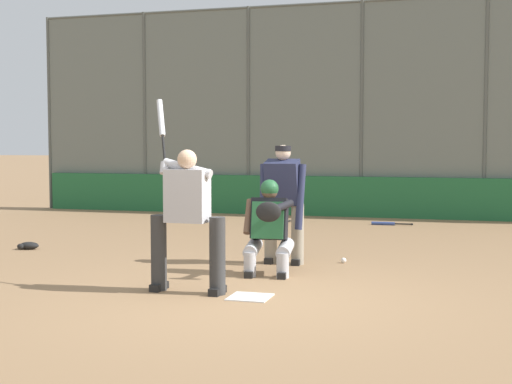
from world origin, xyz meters
TOP-DOWN VIEW (x-y plane):
  - ground_plane at (0.00, 0.00)m, footprint 160.00×160.00m
  - home_plate_marker at (0.00, 0.00)m, footprint 0.43×0.43m
  - backstop_fence at (-0.00, -8.72)m, footprint 15.74×0.08m
  - padding_wall at (0.00, -8.62)m, footprint 15.35×0.18m
  - bleachers_beyond at (-0.59, -10.87)m, footprint 10.97×1.95m
  - batter_at_plate at (0.74, -0.08)m, footprint 0.99×0.65m
  - catcher_behind_plate at (0.15, -1.31)m, footprint 0.64×0.75m
  - umpire_home at (0.16, -2.13)m, footprint 0.65×0.40m
  - spare_bat_near_backstop at (-0.72, -7.17)m, footprint 0.82×0.07m
  - spare_bat_by_padding at (1.32, -6.64)m, footprint 0.17×0.81m
  - fielding_glove_on_dirt at (4.26, -2.37)m, footprint 0.31×0.24m
  - baseball_loose at (-0.61, -2.44)m, footprint 0.07×0.07m

SIDE VIEW (x-z plane):
  - ground_plane at x=0.00m, z-range 0.00..0.00m
  - home_plate_marker at x=0.00m, z-range 0.00..0.01m
  - spare_bat_near_backstop at x=-0.72m, z-range 0.00..0.07m
  - spare_bat_by_padding at x=1.32m, z-range 0.00..0.07m
  - baseball_loose at x=-0.61m, z-range 0.00..0.07m
  - fielding_glove_on_dirt at x=4.26m, z-range 0.00..0.11m
  - bleachers_beyond at x=-0.59m, z-range -0.20..0.96m
  - padding_wall at x=0.00m, z-range 0.00..0.89m
  - catcher_behind_plate at x=0.15m, z-range 0.02..1.20m
  - batter_at_plate at x=0.74m, z-range -0.22..1.92m
  - umpire_home at x=0.16m, z-range 0.06..1.66m
  - backstop_fence at x=0.00m, z-range 0.09..4.85m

